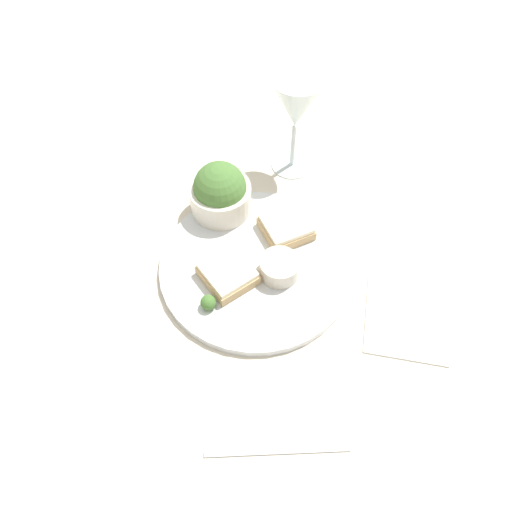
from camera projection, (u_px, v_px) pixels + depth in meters
The scene contains 10 objects.
ground_plane at pixel (256, 268), 0.81m from camera, with size 4.00×4.00×0.00m, color beige.
dinner_plate at pixel (256, 266), 0.81m from camera, with size 0.31×0.31×0.01m.
salad_bowl at pixel (220, 192), 0.84m from camera, with size 0.10×0.10×0.09m.
sauce_ramekin at pixel (279, 267), 0.77m from camera, with size 0.06×0.06×0.03m.
cheese_toast_near at pixel (228, 274), 0.77m from camera, with size 0.09×0.09×0.03m.
cheese_toast_far at pixel (287, 228), 0.83m from camera, with size 0.10×0.10×0.03m.
wine_glass at pixel (296, 107), 0.84m from camera, with size 0.09×0.09×0.19m.
garnish at pixel (208, 302), 0.74m from camera, with size 0.02×0.02×0.02m.
napkin at pixel (407, 317), 0.76m from camera, with size 0.17×0.18×0.01m.
fork at pixel (277, 451), 0.64m from camera, with size 0.15×0.13×0.01m.
Camera 1 is at (-0.28, 0.36, 0.67)m, focal length 35.00 mm.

